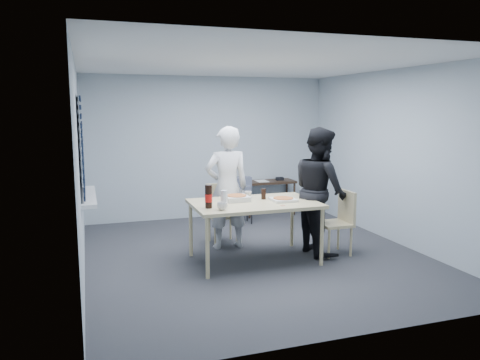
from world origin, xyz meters
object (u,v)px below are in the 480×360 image
object	(u,v)px
person_black	(320,191)
soda_bottle	(209,197)
chair_right	(340,218)
mug_b	(248,195)
backpack	(243,188)
person_white	(227,188)
stool	(243,205)
dining_table	(254,206)
mug_a	(222,206)
chair_far	(221,209)
side_table	(269,185)

from	to	relation	value
person_black	soda_bottle	xyz separation A→B (m)	(-1.66, -0.25, 0.05)
chair_right	mug_b	world-z (taller)	same
backpack	soda_bottle	bearing A→B (deg)	-117.55
person_white	stool	bearing A→B (deg)	-117.81
person_black	person_white	bearing A→B (deg)	61.46
dining_table	mug_a	world-z (taller)	mug_a
chair_right	person_black	world-z (taller)	person_black
backpack	dining_table	bearing A→B (deg)	-103.49
backpack	chair_far	bearing A→B (deg)	-123.59
backpack	chair_right	bearing A→B (deg)	-69.71
backpack	person_black	bearing A→B (deg)	-74.92
chair_far	person_white	size ratio (longest dim) A/B	0.50
dining_table	soda_bottle	world-z (taller)	soda_bottle
dining_table	soda_bottle	size ratio (longest dim) A/B	5.63
person_black	mug_a	xyz separation A→B (m)	(-1.54, -0.41, -0.04)
stool	mug_a	distance (m)	2.62
mug_b	stool	bearing A→B (deg)	73.46
stool	side_table	bearing A→B (deg)	36.08
person_black	soda_bottle	world-z (taller)	person_black
chair_far	mug_b	world-z (taller)	same
chair_right	person_black	distance (m)	0.47
soda_bottle	mug_a	bearing A→B (deg)	-51.50
person_white	stool	xyz separation A→B (m)	(0.69, 1.30, -0.55)
side_table	soda_bottle	bearing A→B (deg)	-125.01
dining_table	person_black	distance (m)	1.01
chair_far	mug_b	distance (m)	0.80
dining_table	mug_b	size ratio (longest dim) A/B	16.39
side_table	person_black	bearing A→B (deg)	-95.07
person_black	mug_b	xyz separation A→B (m)	(-0.98, 0.23, -0.04)
dining_table	mug_b	xyz separation A→B (m)	(0.02, 0.30, 0.11)
backpack	person_white	bearing A→B (deg)	-116.85
side_table	stool	xyz separation A→B (m)	(-0.69, -0.50, -0.25)
chair_far	mug_a	xyz separation A→B (m)	(-0.37, -1.34, 0.33)
soda_bottle	chair_far	bearing A→B (deg)	66.95
person_white	person_black	bearing A→B (deg)	151.46
soda_bottle	side_table	bearing A→B (deg)	54.99
person_white	backpack	bearing A→B (deg)	-118.03
backpack	mug_a	size ratio (longest dim) A/B	3.18
dining_table	chair_far	distance (m)	1.04
stool	mug_b	xyz separation A→B (m)	(-0.51, -1.70, 0.51)
chair_far	side_table	world-z (taller)	chair_far
chair_far	side_table	xyz separation A→B (m)	(1.38, 1.50, 0.07)
chair_right	mug_a	bearing A→B (deg)	-171.87
dining_table	person_black	xyz separation A→B (m)	(1.00, 0.07, 0.15)
person_white	soda_bottle	xyz separation A→B (m)	(-0.50, -0.88, 0.05)
stool	backpack	distance (m)	0.30
person_white	mug_a	size ratio (longest dim) A/B	14.39
chair_right	side_table	world-z (taller)	chair_right
stool	chair_right	bearing A→B (deg)	-70.98
person_white	side_table	size ratio (longest dim) A/B	1.80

